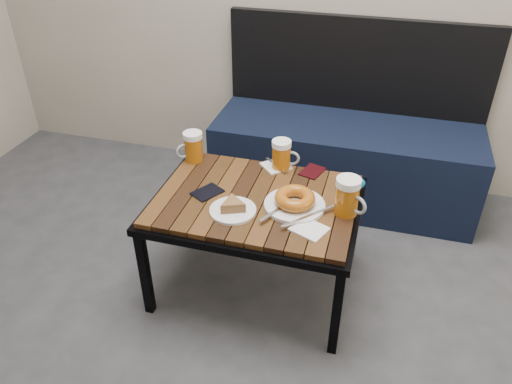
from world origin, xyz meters
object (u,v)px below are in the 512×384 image
(beer_mug_left, at_px, (193,147))
(beer_mug_right, at_px, (348,196))
(passport_navy, at_px, (207,192))
(passport_burgundy, at_px, (312,171))
(cafe_table, at_px, (256,207))
(bench, at_px, (345,153))
(plate_bagel, at_px, (295,201))
(beer_mug_centre, at_px, (282,155))
(plate_pie, at_px, (233,207))
(knit_pouch, at_px, (351,183))

(beer_mug_left, xyz_separation_m, beer_mug_right, (0.72, -0.22, 0.01))
(passport_navy, bearing_deg, passport_burgundy, 66.91)
(cafe_table, bearing_deg, bench, 71.89)
(beer_mug_left, xyz_separation_m, passport_burgundy, (0.54, 0.04, -0.07))
(bench, relative_size, plate_bagel, 4.87)
(beer_mug_centre, xyz_separation_m, passport_navy, (-0.25, -0.27, -0.07))
(beer_mug_left, xyz_separation_m, plate_pie, (0.30, -0.33, -0.05))
(bench, xyz_separation_m, knit_pouch, (0.09, -0.66, 0.23))
(beer_mug_left, distance_m, plate_bagel, 0.57)
(beer_mug_right, distance_m, passport_burgundy, 0.33)
(passport_burgundy, bearing_deg, plate_pie, -105.28)
(passport_navy, bearing_deg, knit_pouch, 49.77)
(bench, xyz_separation_m, beer_mug_centre, (-0.23, -0.58, 0.27))
(bench, distance_m, knit_pouch, 0.70)
(knit_pouch, bearing_deg, plate_pie, -145.46)
(cafe_table, height_order, beer_mug_right, beer_mug_right)
(cafe_table, relative_size, knit_pouch, 6.97)
(bench, distance_m, passport_burgundy, 0.61)
(cafe_table, distance_m, beer_mug_right, 0.38)
(bench, distance_m, beer_mug_centre, 0.68)
(cafe_table, bearing_deg, knit_pouch, 25.57)
(beer_mug_centre, bearing_deg, knit_pouch, -20.31)
(passport_navy, xyz_separation_m, knit_pouch, (0.56, 0.19, 0.02))
(beer_mug_centre, distance_m, passport_burgundy, 0.15)
(beer_mug_centre, relative_size, plate_pie, 0.74)
(beer_mug_left, distance_m, plate_pie, 0.45)
(cafe_table, height_order, passport_navy, passport_navy)
(beer_mug_centre, distance_m, passport_navy, 0.38)
(plate_pie, distance_m, knit_pouch, 0.51)
(beer_mug_left, xyz_separation_m, plate_bagel, (0.52, -0.24, -0.04))
(beer_mug_right, bearing_deg, bench, 127.99)
(beer_mug_left, bearing_deg, bench, -175.67)
(plate_bagel, height_order, passport_navy, plate_bagel)
(beer_mug_centre, bearing_deg, passport_navy, -137.92)
(beer_mug_centre, xyz_separation_m, passport_burgundy, (0.14, 0.01, -0.07))
(beer_mug_right, bearing_deg, plate_pie, -133.38)
(plate_bagel, bearing_deg, passport_navy, 179.92)
(plate_pie, relative_size, passport_burgundy, 1.60)
(bench, distance_m, passport_navy, 1.00)
(bench, height_order, cafe_table, bench)
(beer_mug_right, relative_size, passport_navy, 1.28)
(beer_mug_centre, distance_m, plate_bagel, 0.30)
(plate_bagel, bearing_deg, plate_pie, -156.68)
(beer_mug_centre, bearing_deg, plate_pie, -111.76)
(beer_mug_right, height_order, plate_pie, beer_mug_right)
(beer_mug_left, bearing_deg, cafe_table, 108.58)
(beer_mug_left, relative_size, plate_bagel, 0.48)
(plate_pie, relative_size, passport_navy, 1.53)
(bench, relative_size, passport_burgundy, 12.28)
(passport_navy, bearing_deg, bench, 91.77)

